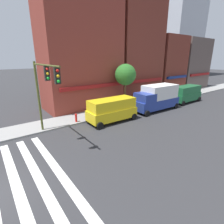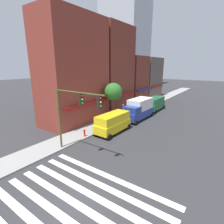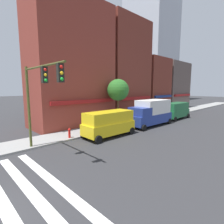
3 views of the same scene
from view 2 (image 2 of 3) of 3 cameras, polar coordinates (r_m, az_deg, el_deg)
ground_plane at (r=11.83m, az=-11.76°, el=-27.24°), size 200.00×200.00×0.00m
sidewalk_left at (r=17.18m, az=-29.80°, el=-14.23°), size 120.00×3.00×0.15m
crosswalk_stripes at (r=11.82m, az=-11.76°, el=-27.23°), size 6.93×10.80×0.01m
storefront_row at (r=32.50m, az=1.16°, el=12.23°), size 33.10×5.30×14.40m
tower_distant at (r=71.13m, az=4.49°, el=27.27°), size 14.19×14.42×46.13m
traffic_signal at (r=15.26m, az=-12.39°, el=1.25°), size 0.32×5.52×5.95m
van_yellow at (r=20.96m, az=0.29°, el=-3.38°), size 5.05×2.22×2.34m
box_truck_blue at (r=26.50m, az=8.69°, el=1.05°), size 6.26×2.42×3.04m
van_green at (r=32.34m, az=13.83°, el=2.77°), size 5.01×2.22×2.34m
pedestrian_grey_coat at (r=34.13m, az=8.28°, el=3.31°), size 0.32×0.32×1.77m
pedestrian_white_shirt at (r=28.43m, az=5.92°, el=1.03°), size 0.32×0.32×1.77m
pedestrian_blue_shirt at (r=28.15m, az=3.65°, el=0.94°), size 0.32×0.32×1.77m
fire_hydrant at (r=19.94m, az=-8.98°, el=-6.61°), size 0.24×0.24×0.84m
street_tree at (r=25.15m, az=0.44°, el=6.57°), size 2.55×2.55×5.36m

